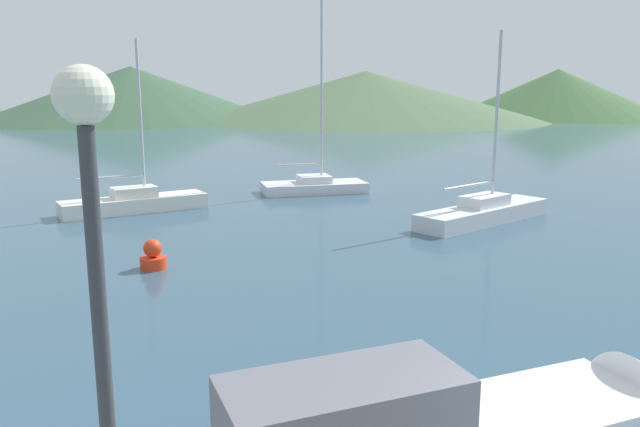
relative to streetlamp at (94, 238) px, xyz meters
The scene contains 8 objects.
streetlamp is the anchor object (origin of this frame).
sailboat_inner 22.14m from the streetlamp, 95.56° to the left, with size 6.00×3.46×6.96m.
sailboat_middle 20.91m from the streetlamp, 56.92° to the left, with size 6.53×4.67×7.13m.
sailboat_outer 26.17m from the streetlamp, 76.52° to the left, with size 5.18×2.39×9.59m.
buoy_marker 13.58m from the streetlamp, 93.24° to the left, with size 0.74×0.74×0.85m.
hill_central 98.17m from the streetlamp, 95.85° to the left, with size 46.30×46.30×8.36m.
hill_east 95.52m from the streetlamp, 74.17° to the left, with size 55.62×55.62×7.64m.
hill_far_east 111.73m from the streetlamp, 57.42° to the left, with size 36.15×36.15×8.21m.
Camera 1 is at (-4.06, -4.71, 5.04)m, focal length 35.00 mm.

